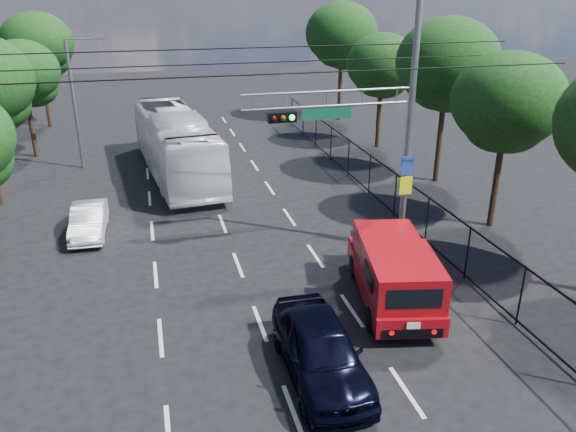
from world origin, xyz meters
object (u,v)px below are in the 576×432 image
object	(u,v)px
signal_mast	(379,117)
navy_hatchback	(321,350)
white_bus	(176,144)
white_van	(89,220)
red_pickup	(393,271)

from	to	relation	value
signal_mast	navy_hatchback	bearing A→B (deg)	-121.88
navy_hatchback	white_bus	bearing A→B (deg)	98.23
white_van	white_bus	bearing A→B (deg)	61.66
signal_mast	navy_hatchback	world-z (taller)	signal_mast
red_pickup	white_bus	distance (m)	16.37
red_pickup	navy_hatchback	xyz separation A→B (m)	(-3.39, -3.01, -0.33)
white_bus	white_van	bearing A→B (deg)	-126.08
white_bus	white_van	size ratio (longest dim) A/B	3.28
signal_mast	red_pickup	xyz separation A→B (m)	(-0.85, -3.80, -4.11)
signal_mast	navy_hatchback	size ratio (longest dim) A/B	2.01
red_pickup	white_van	distance (m)	12.83
red_pickup	navy_hatchback	world-z (taller)	red_pickup
signal_mast	navy_hatchback	xyz separation A→B (m)	(-4.24, -6.81, -4.44)
navy_hatchback	signal_mast	bearing A→B (deg)	58.81
signal_mast	white_bus	bearing A→B (deg)	120.09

